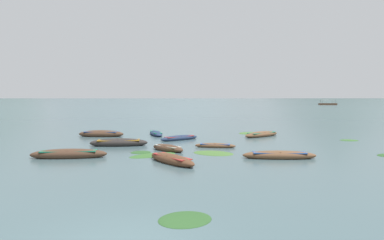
% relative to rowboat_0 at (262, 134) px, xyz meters
% --- Properties ---
extents(ground_plane, '(6000.00, 6000.00, 0.00)m').
position_rel_rowboat_0_xyz_m(ground_plane, '(-8.97, 1476.13, -0.18)').
color(ground_plane, '#476066').
extents(mountain_2, '(1197.31, 1197.31, 470.79)m').
position_rel_rowboat_0_xyz_m(mountain_2, '(-226.17, 1911.39, 235.21)').
color(mountain_2, slate).
rests_on(mountain_2, ground).
extents(mountain_3, '(895.76, 895.76, 367.60)m').
position_rel_rowboat_0_xyz_m(mountain_3, '(881.76, 1940.03, 183.62)').
color(mountain_3, '#4C5B56').
rests_on(mountain_3, ground).
extents(rowboat_0, '(4.27, 3.83, 0.58)m').
position_rel_rowboat_0_xyz_m(rowboat_0, '(0.00, 0.00, 0.00)').
color(rowboat_0, brown).
rests_on(rowboat_0, ground).
extents(rowboat_1, '(4.49, 1.41, 0.58)m').
position_rel_rowboat_0_xyz_m(rowboat_1, '(-1.63, -11.80, -0.00)').
color(rowboat_1, brown).
rests_on(rowboat_1, ground).
extents(rowboat_2, '(1.93, 4.11, 0.48)m').
position_rel_rowboat_0_xyz_m(rowboat_2, '(-10.00, 1.40, -0.03)').
color(rowboat_2, navy).
rests_on(rowboat_2, ground).
extents(rowboat_3, '(4.42, 1.57, 0.70)m').
position_rel_rowboat_0_xyz_m(rowboat_3, '(-12.28, -5.97, 0.04)').
color(rowboat_3, '#2D2826').
rests_on(rowboat_3, ground).
extents(rowboat_4, '(3.10, 1.34, 0.39)m').
position_rel_rowboat_0_xyz_m(rowboat_4, '(-5.05, -7.08, -0.06)').
color(rowboat_4, brown).
rests_on(rowboat_4, ground).
extents(rowboat_5, '(4.66, 1.49, 0.68)m').
position_rel_rowboat_0_xyz_m(rowboat_5, '(-14.39, -11.20, 0.03)').
color(rowboat_5, '#4C3323').
rests_on(rowboat_5, ground).
extents(rowboat_6, '(4.37, 1.83, 0.73)m').
position_rel_rowboat_0_xyz_m(rowboat_6, '(-15.07, 0.44, 0.04)').
color(rowboat_6, '#4C3323').
rests_on(rowboat_6, ground).
extents(rowboat_7, '(2.74, 2.95, 0.53)m').
position_rel_rowboat_0_xyz_m(rowboat_7, '(-8.47, -8.56, -0.02)').
color(rowboat_7, '#4C3323').
rests_on(rowboat_7, ground).
extents(rowboat_8, '(3.66, 3.07, 0.49)m').
position_rel_rowboat_0_xyz_m(rowboat_8, '(-7.71, -2.47, -0.03)').
color(rowboat_8, navy).
rests_on(rowboat_8, ground).
extents(rowboat_9, '(3.21, 4.02, 0.61)m').
position_rel_rowboat_0_xyz_m(rowboat_9, '(-8.08, -13.04, 0.01)').
color(rowboat_9, brown).
rests_on(rowboat_9, ground).
extents(ferry_1, '(7.92, 3.30, 2.54)m').
position_rel_rowboat_0_xyz_m(ferry_1, '(61.50, 131.01, 0.26)').
color(ferry_1, brown).
rests_on(ferry_1, ground).
extents(weed_patch_0, '(2.21, 2.14, 0.14)m').
position_rel_rowboat_0_xyz_m(weed_patch_0, '(-7.42, -22.24, -0.18)').
color(weed_patch_0, '#2D5628').
rests_on(weed_patch_0, ground).
extents(weed_patch_1, '(3.41, 3.18, 0.14)m').
position_rel_rowboat_0_xyz_m(weed_patch_1, '(-5.43, -9.80, -0.18)').
color(weed_patch_1, '#477033').
rests_on(weed_patch_1, ground).
extents(weed_patch_2, '(1.82, 1.77, 0.14)m').
position_rel_rowboat_0_xyz_m(weed_patch_2, '(-10.24, -9.33, -0.18)').
color(weed_patch_2, '#2D5628').
rests_on(weed_patch_2, ground).
extents(weed_patch_3, '(3.59, 3.55, 0.14)m').
position_rel_rowboat_0_xyz_m(weed_patch_3, '(-0.41, 2.64, -0.18)').
color(weed_patch_3, '#477033').
rests_on(weed_patch_3, ground).
extents(weed_patch_4, '(1.70, 1.42, 0.14)m').
position_rel_rowboat_0_xyz_m(weed_patch_4, '(6.74, -3.32, -0.18)').
color(weed_patch_4, '#38662D').
rests_on(weed_patch_4, ground).
extents(weed_patch_5, '(3.58, 3.23, 0.14)m').
position_rel_rowboat_0_xyz_m(weed_patch_5, '(-9.32, -10.46, -0.18)').
color(weed_patch_5, '#38662D').
rests_on(weed_patch_5, ground).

